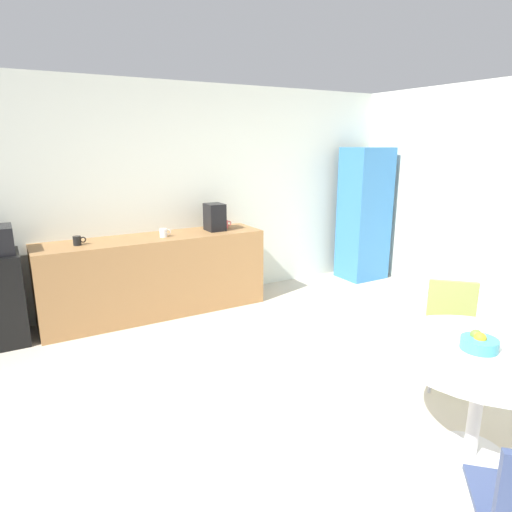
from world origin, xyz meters
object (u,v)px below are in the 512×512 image
(round_table, at_px, (481,371))
(chair_olive, at_px, (452,321))
(mug_white, at_px, (164,233))
(mug_green, at_px, (77,241))
(locker_cabinet, at_px, (364,214))
(coffee_maker, at_px, (215,217))
(fruit_bowl, at_px, (479,343))
(mug_red, at_px, (225,224))

(round_table, relative_size, chair_olive, 1.37)
(mug_white, bearing_deg, mug_green, 177.28)
(locker_cabinet, bearing_deg, chair_olive, -118.76)
(coffee_maker, bearing_deg, locker_cabinet, -2.51)
(chair_olive, bearing_deg, locker_cabinet, 61.24)
(fruit_bowl, relative_size, coffee_maker, 0.67)
(mug_white, xyz_separation_m, coffee_maker, (0.65, 0.06, 0.11))
(round_table, relative_size, fruit_bowl, 5.32)
(mug_green, bearing_deg, mug_red, 3.40)
(mug_green, bearing_deg, mug_white, -2.72)
(fruit_bowl, bearing_deg, mug_green, 117.68)
(coffee_maker, bearing_deg, mug_red, 24.73)
(chair_olive, bearing_deg, mug_red, 104.44)
(round_table, relative_size, mug_white, 8.78)
(fruit_bowl, bearing_deg, locker_cabinet, 57.05)
(locker_cabinet, distance_m, mug_red, 2.11)
(coffee_maker, bearing_deg, chair_olive, -71.71)
(mug_white, relative_size, coffee_maker, 0.40)
(chair_olive, distance_m, mug_green, 3.60)
(mug_green, bearing_deg, locker_cabinet, -1.16)
(fruit_bowl, xyz_separation_m, coffee_maker, (-0.19, 3.33, 0.29))
(mug_white, xyz_separation_m, mug_red, (0.83, 0.14, 0.00))
(coffee_maker, bearing_deg, mug_green, -179.17)
(round_table, bearing_deg, fruit_bowl, 100.98)
(fruit_bowl, bearing_deg, coffee_maker, 93.19)
(locker_cabinet, bearing_deg, mug_white, 179.32)
(round_table, distance_m, mug_red, 3.46)
(chair_olive, bearing_deg, coffee_maker, 108.29)
(chair_olive, height_order, mug_red, mug_red)
(locker_cabinet, height_order, chair_olive, locker_cabinet)
(chair_olive, relative_size, coffee_maker, 2.59)
(chair_olive, xyz_separation_m, mug_green, (-2.43, 2.63, 0.43))
(mug_red, bearing_deg, round_table, -89.70)
(round_table, distance_m, chair_olive, 0.99)
(locker_cabinet, height_order, mug_white, locker_cabinet)
(coffee_maker, bearing_deg, fruit_bowl, -86.81)
(fruit_bowl, relative_size, mug_green, 1.65)
(locker_cabinet, xyz_separation_m, chair_olive, (-1.40, -2.55, -0.40))
(chair_olive, relative_size, mug_white, 6.43)
(mug_red, bearing_deg, fruit_bowl, -89.80)
(locker_cabinet, distance_m, mug_green, 3.83)
(fruit_bowl, xyz_separation_m, mug_white, (-0.84, 3.26, 0.18))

